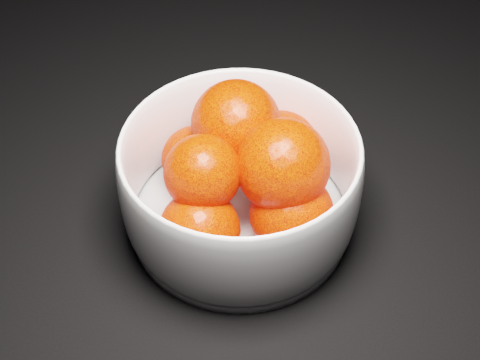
{
  "coord_description": "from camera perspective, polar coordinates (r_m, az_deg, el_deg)",
  "views": [
    {
      "loc": [
        0.27,
        -0.24,
        0.5
      ],
      "look_at": [
        0.25,
        0.18,
        0.06
      ],
      "focal_mm": 50.0,
      "sensor_mm": 36.0,
      "label": 1
    }
  ],
  "objects": [
    {
      "name": "bowl",
      "position": [
        0.61,
        -0.0,
        -0.35
      ],
      "size": [
        0.22,
        0.22,
        0.11
      ],
      "rotation": [
        0.0,
        0.0,
        -0.21
      ],
      "color": "white",
      "rests_on": "ground"
    },
    {
      "name": "orange_pile",
      "position": [
        0.61,
        0.67,
        0.91
      ],
      "size": [
        0.16,
        0.18,
        0.12
      ],
      "color": "#F12304",
      "rests_on": "bowl"
    }
  ]
}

